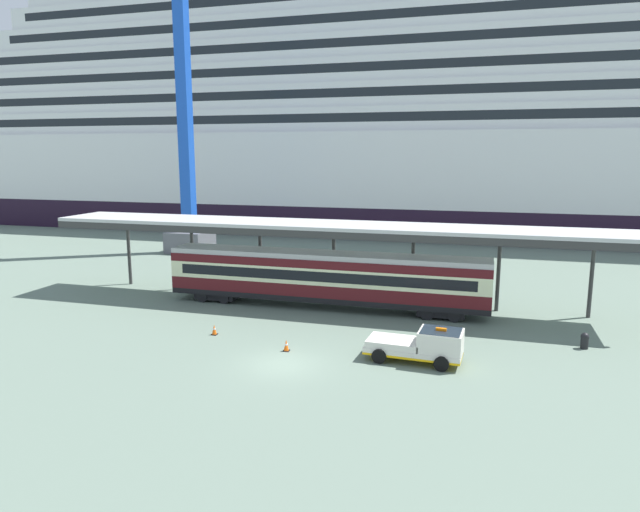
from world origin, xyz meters
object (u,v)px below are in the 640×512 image
at_px(dockside_crane, 189,109).
at_px(quay_bollard, 585,340).
at_px(train_carriage, 324,277).
at_px(traffic_cone_mid, 286,345).
at_px(service_truck, 423,345).
at_px(cruise_ship, 405,121).
at_px(traffic_cone_near, 214,330).

distance_m(dockside_crane, quay_bollard, 46.79).
height_order(train_carriage, dockside_crane, dockside_crane).
bearing_deg(dockside_crane, traffic_cone_mid, -53.09).
bearing_deg(traffic_cone_mid, service_truck, 3.30).
xyz_separation_m(cruise_ship, train_carriage, (0.37, -44.54, -13.52)).
distance_m(traffic_cone_near, traffic_cone_mid, 5.53).
bearing_deg(service_truck, train_carriage, 131.72).
xyz_separation_m(train_carriage, service_truck, (8.09, -9.08, -1.32)).
relative_size(train_carriage, quay_bollard, 24.47).
height_order(train_carriage, traffic_cone_mid, train_carriage).
relative_size(service_truck, traffic_cone_near, 8.19).
relative_size(cruise_ship, traffic_cone_near, 248.51).
height_order(cruise_ship, traffic_cone_mid, cruise_ship).
height_order(traffic_cone_near, quay_bollard, quay_bollard).
bearing_deg(dockside_crane, service_truck, -43.86).
relative_size(traffic_cone_mid, quay_bollard, 0.71).
bearing_deg(traffic_cone_near, train_carriage, 58.32).
bearing_deg(dockside_crane, traffic_cone_near, -59.26).
bearing_deg(dockside_crane, cruise_ship, 51.75).
bearing_deg(traffic_cone_mid, quay_bollard, 17.46).
bearing_deg(quay_bollard, traffic_cone_near, -170.48).
bearing_deg(traffic_cone_mid, cruise_ship, 90.81).
distance_m(service_truck, traffic_cone_mid, 7.74).
distance_m(traffic_cone_mid, dockside_crane, 38.59).
height_order(service_truck, traffic_cone_near, service_truck).
bearing_deg(traffic_cone_mid, train_carriage, 92.34).
distance_m(traffic_cone_near, quay_bollard, 22.14).
bearing_deg(cruise_ship, dockside_crane, -128.25).
bearing_deg(train_carriage, cruise_ship, 90.48).
xyz_separation_m(service_truck, traffic_cone_mid, (-7.70, -0.44, -0.65)).
relative_size(dockside_crane, quay_bollard, 54.58).
height_order(cruise_ship, train_carriage, cruise_ship).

